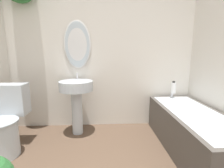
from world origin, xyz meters
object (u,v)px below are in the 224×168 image
(pedestal_sink, at_px, (76,95))
(bathtub, at_px, (194,131))
(toilet, at_px, (4,124))
(shampoo_bottle, at_px, (173,88))

(pedestal_sink, distance_m, bathtub, 1.58)
(pedestal_sink, relative_size, bathtub, 0.58)
(pedestal_sink, xyz_separation_m, bathtub, (1.45, -0.53, -0.33))
(toilet, relative_size, pedestal_sink, 0.89)
(toilet, bearing_deg, pedestal_sink, 28.25)
(toilet, bearing_deg, bathtub, -2.88)
(toilet, bearing_deg, shampoo_bottle, 13.30)
(toilet, distance_m, shampoo_bottle, 2.32)
(bathtub, distance_m, shampoo_bottle, 0.75)
(bathtub, xyz_separation_m, shampoo_bottle, (0.01, 0.64, 0.39))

